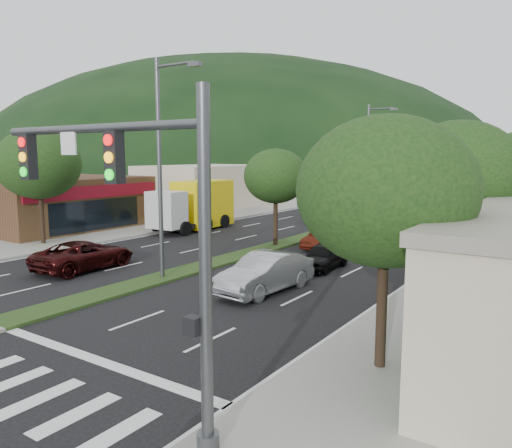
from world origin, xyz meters
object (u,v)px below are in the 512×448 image
Objects in this scene: box_truck at (196,207)px; tree_med_far at (407,162)px; tree_med_near at (276,176)px; tree_r_c at (493,174)px; streetlight_near at (163,159)px; car_queue_b at (412,233)px; tree_r_a at (386,192)px; tree_r_b at (458,173)px; car_queue_c at (323,239)px; suv_maroon at (84,255)px; traffic_signal at (142,211)px; car_queue_d at (431,224)px; motorhome at (452,208)px; tree_l_a at (39,164)px; sedan_silver at (265,273)px; streetlight_mid at (370,157)px; car_queue_a at (323,256)px.

tree_med_far is at bearing -113.63° from box_truck.
tree_r_c is at bearing 9.46° from tree_med_near.
streetlight_near is 2.26× the size of car_queue_b.
tree_r_a is 12.48m from streetlight_near.
tree_r_b reaches higher than car_queue_c.
tree_r_a is 41.76m from tree_med_far.
suv_maroon is at bearing -121.65° from car_queue_b.
suv_maroon is at bearing 147.39° from traffic_signal.
tree_med_near reaches higher than car_queue_d.
motorhome is (1.00, 6.50, 1.17)m from car_queue_b.
tree_l_a reaches higher than tree_r_b.
tree_r_a is 1.02× the size of tree_r_c.
traffic_signal is 1.16× the size of tree_med_near.
traffic_signal is at bearing -78.78° from tree_med_far.
suv_maroon is at bearing 169.05° from tree_r_a.
tree_r_a reaches higher than sedan_silver.
motorhome is at bearing 88.10° from sedan_silver.
tree_med_near is at bearing 160.47° from box_truck.
sedan_silver is (5.01, -24.19, -4.76)m from streetlight_mid.
tree_r_a is 0.66× the size of streetlight_near.
box_truck is (-4.33, 13.54, 1.03)m from suv_maroon.
tree_r_c reaches higher than tree_med_near.
tree_r_a reaches higher than box_truck.
tree_med_near is at bearing 141.21° from car_queue_a.
car_queue_d is at bearing 120.60° from tree_r_c.
car_queue_c is 11.94m from box_truck.
tree_med_far is 36.23m from tree_l_a.
tree_l_a is at bearing -129.72° from motorhome.
tree_l_a reaches higher than tree_med_near.
car_queue_b is at bearing 89.03° from sedan_silver.
tree_med_near is at bearing -157.68° from car_queue_c.
car_queue_c is at bearing -108.61° from motorhome.
car_queue_a is (-3.73, 15.64, -3.99)m from traffic_signal.
traffic_signal reaches higher than sedan_silver.
traffic_signal is 0.97× the size of tree_l_a.
traffic_signal is at bearing -65.20° from tree_med_near.
tree_med_far is 1.57× the size of car_queue_b.
car_queue_d reaches higher than car_queue_b.
streetlight_near is (0.21, -36.00, 0.58)m from tree_med_far.
streetlight_near is 25.00m from streetlight_mid.
tree_med_near is at bearing 32.62° from tree_l_a.
car_queue_b is at bearing 113.52° from tree_r_b.
tree_r_a is 26.00m from car_queue_d.
suv_maroon is 1.38× the size of car_queue_a.
tree_r_c is at bearing 22.20° from tree_l_a.
box_truck is (-14.21, 11.96, 0.94)m from sedan_silver.
streetlight_mid is at bearing 106.40° from sedan_silver.
tree_r_a reaches higher than car_queue_b.
suv_maroon is (-4.87, -0.78, -4.85)m from streetlight_near.
car_queue_c is (2.76, 1.10, -3.82)m from tree_med_near.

